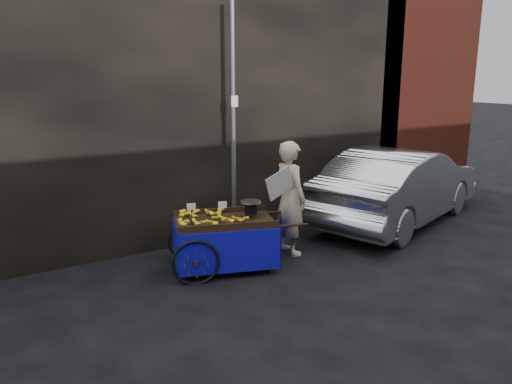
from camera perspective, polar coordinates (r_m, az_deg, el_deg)
ground at (r=7.50m, az=0.46°, el=-8.87°), size 80.00×80.00×0.00m
building_wall at (r=9.40m, az=-6.12°, el=11.30°), size 13.50×2.00×5.00m
street_pole at (r=8.24m, az=-2.62°, el=7.61°), size 0.12×0.10×4.00m
banana_cart at (r=7.34m, az=-3.95°, el=-3.85°), size 2.17×1.48×1.08m
vendor at (r=7.93m, az=3.89°, el=-0.68°), size 0.86×0.68×1.83m
plastic_bag at (r=7.77m, az=0.85°, el=-7.06°), size 0.28×0.22×0.25m
parked_car at (r=10.02m, az=16.09°, el=0.74°), size 4.68×2.82×1.46m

